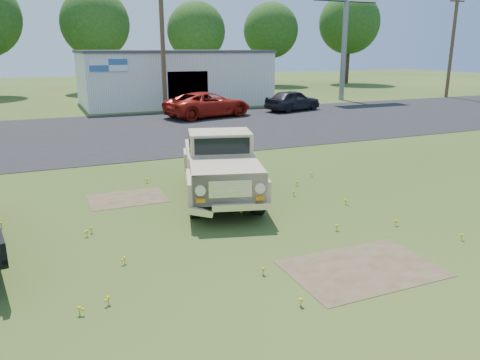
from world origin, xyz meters
The scene contains 14 objects.
ground centered at (0.00, 0.00, 0.00)m, with size 140.00×140.00×0.00m, color #2D4616.
asphalt_lot centered at (0.00, 15.00, 0.00)m, with size 90.00×14.00×0.02m, color black.
dirt_patch_a centered at (1.50, -3.00, 0.00)m, with size 3.00×2.00×0.01m, color #4D3B29.
dirt_patch_b centered at (-2.00, 3.50, 0.00)m, with size 2.20×1.60×0.01m, color #4D3B29.
commercial_building centered at (6.00, 26.99, 2.10)m, with size 14.20×8.20×4.15m.
utility_pole_mid centered at (4.00, 22.00, 4.60)m, with size 1.60×0.30×9.00m.
utility_pole_east centered at (30.00, 22.00, 4.60)m, with size 1.60×0.30×9.00m.
treeline_d centered at (2.00, 40.50, 6.62)m, with size 6.72×6.72×10.00m.
treeline_e centered at (12.00, 39.00, 5.98)m, with size 6.08×6.08×9.04m.
treeline_f centered at (22.00, 41.50, 6.30)m, with size 6.40×6.40×9.52m.
treeline_g centered at (32.00, 40.00, 7.25)m, with size 7.36×7.36×10.95m.
vintage_pickup_truck centered at (0.60, 2.61, 0.99)m, with size 2.12×5.45×1.98m, color tan, non-canonical shape.
red_pickup centered at (5.95, 18.65, 0.79)m, with size 2.63×5.69×1.58m, color #9A180E.
dark_sedan centered at (12.46, 19.17, 0.73)m, with size 1.72×4.27×1.46m, color black.
Camera 1 is at (-4.16, -9.88, 4.28)m, focal length 35.00 mm.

